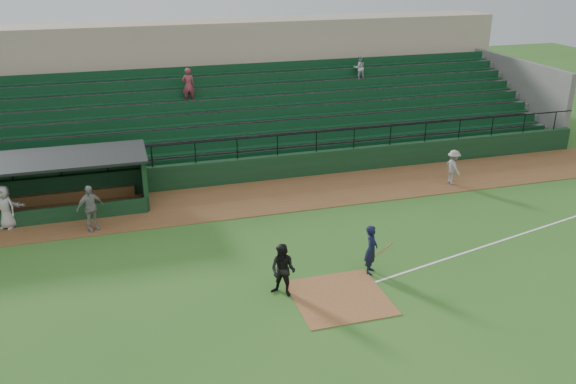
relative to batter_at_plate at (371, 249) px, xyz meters
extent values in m
plane|color=#2D5C1D|center=(-1.62, -0.27, -0.90)|extent=(90.00, 90.00, 0.00)
cube|color=brown|center=(-1.62, 7.73, -0.89)|extent=(40.00, 4.00, 0.03)
cube|color=brown|center=(-1.62, -1.27, -0.89)|extent=(3.00, 3.00, 0.03)
cube|color=white|center=(6.38, 0.93, -0.90)|extent=(17.49, 4.44, 0.01)
cube|color=#103218|center=(-1.62, 9.93, -0.30)|extent=(36.00, 0.35, 1.20)
cylinder|color=black|center=(-1.62, 9.93, 1.30)|extent=(36.00, 0.06, 0.06)
cube|color=#61615C|center=(-1.62, 14.83, 0.90)|extent=(36.00, 9.00, 3.60)
cube|color=#0F391E|center=(-1.62, 14.33, 1.35)|extent=(34.56, 8.00, 4.05)
cube|color=#61615C|center=(16.38, 14.88, 1.20)|extent=(0.35, 9.50, 4.20)
cube|color=tan|center=(-1.62, 21.33, 2.30)|extent=(38.00, 3.00, 6.40)
cube|color=#61615C|center=(-1.62, 19.33, 2.80)|extent=(36.00, 2.00, 0.20)
imported|color=silver|center=(6.35, 16.63, 3.01)|extent=(0.74, 0.58, 1.53)
imported|color=brown|center=(-4.06, 15.63, 2.76)|extent=(0.70, 0.46, 1.92)
cube|color=#103218|center=(-11.37, 10.13, 0.25)|extent=(8.50, 0.20, 2.30)
cube|color=#103218|center=(-7.12, 8.83, 0.25)|extent=(0.20, 2.60, 2.30)
cube|color=black|center=(-11.37, 8.83, 1.46)|extent=(8.90, 3.20, 0.12)
cube|color=olive|center=(-11.37, 9.73, -0.65)|extent=(7.65, 0.40, 0.50)
cube|color=#103218|center=(-11.37, 7.48, -0.55)|extent=(8.50, 0.12, 0.70)
imported|color=black|center=(0.00, 0.00, 0.00)|extent=(0.72, 0.79, 1.80)
cylinder|color=olive|center=(0.40, -0.20, 0.05)|extent=(0.79, 0.34, 0.35)
imported|color=black|center=(-3.35, -0.56, 0.01)|extent=(1.12, 1.09, 1.82)
imported|color=gray|center=(7.24, 6.79, -0.03)|extent=(0.67, 1.11, 1.68)
imported|color=gray|center=(-9.39, 6.31, 0.09)|extent=(1.21, 0.89, 1.91)
imported|color=#ACA7A1|center=(-12.70, 7.49, 0.04)|extent=(1.06, 0.94, 1.82)
imported|color=#A19A96|center=(-12.68, 7.65, 0.02)|extent=(1.66, 1.34, 1.77)
camera|label=1|loc=(-8.05, -17.07, 9.73)|focal=37.66mm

